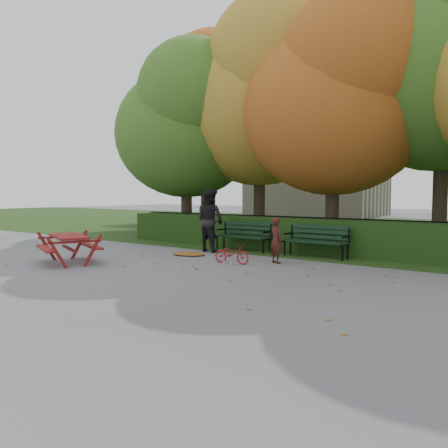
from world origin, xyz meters
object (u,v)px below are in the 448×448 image
Objects in this scene: tree_a at (188,123)px; tree_b at (265,96)px; tree_c at (341,96)px; adult at (210,220)px; picnic_table at (69,241)px; bench_right at (317,239)px; child at (276,240)px; bench_left at (244,234)px; tree_f at (207,112)px; bicycle at (232,253)px.

tree_a is 3.11m from tree_b.
tree_c is 5.70m from adult.
tree_b reaches higher than tree_a.
adult is (1.53, 3.86, 0.40)m from picnic_table.
bench_right is 0.88× the size of picnic_table.
child is 2.86m from adult.
adult is at bearing -131.97° from bench_left.
tree_b is 3.42m from tree_c.
adult is at bearing -133.00° from tree_c.
bench_right is 1.54× the size of child.
tree_b is at bearing -27.99° from tree_f.
tree_a is 0.85× the size of tree_b.
bench_left is 0.94× the size of adult.
bench_right is at bearing 0.00° from bench_left.
tree_b is at bearing 139.33° from bench_right.
bicycle is at bearing -48.32° from tree_f.
tree_c is 8.66m from tree_f.
tree_a is 7.69m from bench_right.
adult reaches higher than bench_left.
bench_left is 1.00× the size of bench_right.
tree_a is 5.47m from adult.
bench_right is at bearing -79.66° from child.
bench_right is at bearing 67.91° from picnic_table.
tree_f is 11.97m from picnic_table.
tree_c is 0.87× the size of tree_f.
tree_f reaches higher than bench_right.
bench_left is at bearing -69.42° from tree_b.
bench_right is at bearing -33.01° from bicycle.
picnic_table is at bearing 60.12° from child.
tree_c is 4.19× the size of adult.
picnic_table is at bearing -75.90° from tree_a.
tree_f is at bearing -18.01° from child.
child is at bearing 58.71° from picnic_table.
picnic_table is at bearing -115.73° from bench_left.
picnic_table is 4.14m from bicycle.
tree_b is at bearing 19.01° from bicycle.
tree_a is at bearing 126.91° from picnic_table.
tree_c is at bearing -16.50° from bicycle.
tree_f is at bearing 136.49° from bench_left.
bench_left is at bearing 87.09° from picnic_table.
picnic_table is 5.25m from child.
tree_c is at bearing 3.65° from tree_a.
picnic_table is (1.64, -6.54, -3.97)m from tree_a.
tree_f is 5.10× the size of bench_right.
bicycle is at bearing -66.87° from tree_b.
tree_c is (6.02, 0.38, 0.30)m from tree_a.
bench_right is (2.40, 0.00, 0.00)m from bench_left.
bench_right is 0.94× the size of adult.
bicycle is at bearing 63.30° from child.
child is at bearing -55.73° from tree_b.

